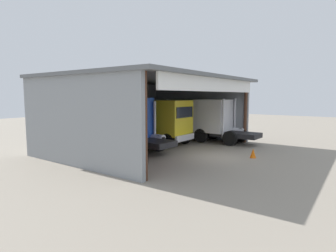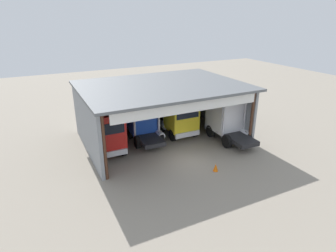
# 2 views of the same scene
# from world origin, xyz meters

# --- Properties ---
(ground_plane) EXTENTS (80.00, 80.00, 0.00)m
(ground_plane) POSITION_xyz_m (0.00, 0.00, 0.00)
(ground_plane) COLOR gray
(ground_plane) RESTS_ON ground
(workshop_shed) EXTENTS (13.31, 10.04, 4.93)m
(workshop_shed) POSITION_xyz_m (0.00, 5.47, 3.42)
(workshop_shed) COLOR gray
(workshop_shed) RESTS_ON ground
(truck_red_center_bay) EXTENTS (2.60, 4.84, 3.66)m
(truck_red_center_bay) POSITION_xyz_m (-5.12, 3.69, 1.84)
(truck_red_center_bay) COLOR red
(truck_red_center_bay) RESTS_ON ground
(truck_blue_left_bay) EXTENTS (2.60, 4.83, 3.55)m
(truck_blue_left_bay) POSITION_xyz_m (-1.47, 5.14, 1.86)
(truck_blue_left_bay) COLOR #1E47B7
(truck_blue_left_bay) RESTS_ON ground
(truck_yellow_right_bay) EXTENTS (2.63, 4.82, 3.41)m
(truck_yellow_right_bay) POSITION_xyz_m (1.73, 4.46, 1.74)
(truck_yellow_right_bay) COLOR yellow
(truck_yellow_right_bay) RESTS_ON ground
(truck_white_yard_outside) EXTENTS (2.56, 5.20, 3.47)m
(truck_white_yard_outside) POSITION_xyz_m (5.14, 2.15, 1.79)
(truck_white_yard_outside) COLOR white
(truck_white_yard_outside) RESTS_ON ground
(oil_drum) EXTENTS (0.58, 0.58, 0.87)m
(oil_drum) POSITION_xyz_m (-0.24, 7.92, 0.44)
(oil_drum) COLOR #197233
(oil_drum) RESTS_ON ground
(tool_cart) EXTENTS (0.90, 0.60, 1.00)m
(tool_cart) POSITION_xyz_m (-5.51, 7.71, 0.50)
(tool_cart) COLOR black
(tool_cart) RESTS_ON ground
(traffic_cone) EXTENTS (0.36, 0.36, 0.56)m
(traffic_cone) POSITION_xyz_m (1.04, -2.22, 0.28)
(traffic_cone) COLOR orange
(traffic_cone) RESTS_ON ground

